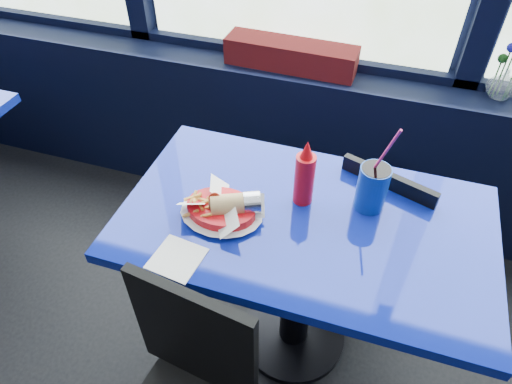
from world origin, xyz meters
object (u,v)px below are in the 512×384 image
chair_near_back (367,221)px  ketchup_bottle (305,176)px  planter_box (291,55)px  food_basket (223,208)px  near_table (302,254)px  soda_cup (372,187)px  flower_vase (504,80)px

chair_near_back → ketchup_bottle: bearing=67.0°
planter_box → food_basket: planter_box is taller
near_table → soda_cup: soda_cup is taller
planter_box → soda_cup: (0.47, -0.74, -0.03)m
ketchup_bottle → soda_cup: (0.22, 0.04, -0.02)m
near_table → soda_cup: (0.18, 0.12, 0.27)m
chair_near_back → planter_box: bearing=-28.1°
flower_vase → near_table: bearing=-124.7°
soda_cup → flower_vase: bearing=60.7°
food_basket → ketchup_bottle: 0.28m
chair_near_back → near_table: bearing=78.5°
flower_vase → chair_near_back: bearing=-126.7°
near_table → soda_cup: size_ratio=3.56×
ketchup_bottle → soda_cup: soda_cup is taller
near_table → ketchup_bottle: ketchup_bottle is taller
chair_near_back → flower_vase: size_ratio=3.13×
near_table → chair_near_back: bearing=59.0°
planter_box → ketchup_bottle: (0.25, -0.78, -0.00)m
soda_cup → chair_near_back: bearing=85.6°
ketchup_bottle → soda_cup: size_ratio=0.73×
planter_box → chair_near_back: bearing=-45.7°
near_table → food_basket: bearing=-165.1°
food_basket → soda_cup: soda_cup is taller
food_basket → chair_near_back: bearing=42.1°
flower_vase → ketchup_bottle: size_ratio=1.05×
flower_vase → planter_box: bearing=-178.8°
flower_vase → soda_cup: 0.87m
chair_near_back → flower_vase: flower_vase is taller
flower_vase → food_basket: 1.29m
planter_box → soda_cup: soda_cup is taller
planter_box → ketchup_bottle: ketchup_bottle is taller
planter_box → soda_cup: size_ratio=1.78×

